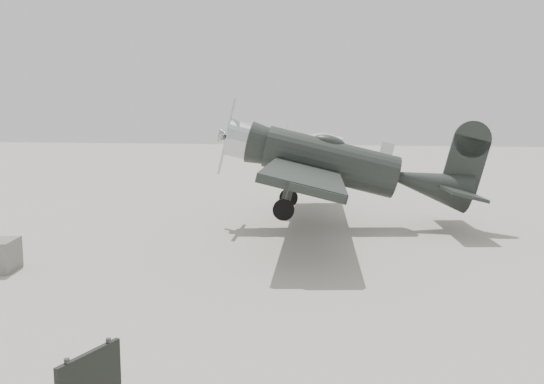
{
  "coord_description": "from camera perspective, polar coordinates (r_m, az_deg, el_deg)",
  "views": [
    {
      "loc": [
        3.98,
        -18.26,
        3.97
      ],
      "look_at": [
        -0.18,
        0.36,
        1.5
      ],
      "focal_mm": 35.0,
      "sensor_mm": 36.0,
      "label": 1
    }
  ],
  "objects": [
    {
      "name": "highwing_monoplane",
      "position": [
        43.35,
        6.51,
        5.01
      ],
      "size": [
        8.82,
        12.35,
        3.53
      ],
      "rotation": [
        0.0,
        0.23,
        -0.01
      ],
      "color": "gray",
      "rests_on": "ground"
    },
    {
      "name": "lowwing_monoplane",
      "position": [
        20.42,
        7.57,
        2.84
      ],
      "size": [
        10.02,
        14.0,
        4.5
      ],
      "rotation": [
        0.0,
        0.24,
        0.13
      ],
      "color": "black",
      "rests_on": "ground"
    },
    {
      "name": "ground",
      "position": [
        19.1,
        0.3,
        -4.62
      ],
      "size": [
        160.0,
        160.0,
        0.0
      ],
      "primitive_type": "plane",
      "color": "gray",
      "rests_on": "ground"
    }
  ]
}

